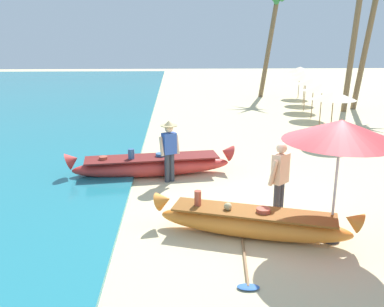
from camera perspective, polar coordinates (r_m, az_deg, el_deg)
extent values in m
plane|color=beige|center=(9.31, 9.51, -8.91)|extent=(80.00, 80.00, 0.00)
ellipsoid|color=orange|center=(8.46, 8.23, -9.52)|extent=(3.80, 1.74, 0.53)
cone|color=orange|center=(8.36, 21.05, -8.47)|extent=(0.49, 0.49, 0.46)
cone|color=orange|center=(8.71, -3.83, -6.36)|extent=(0.49, 0.49, 0.46)
cube|color=brown|center=(8.35, 8.30, -7.88)|extent=(3.22, 1.58, 0.04)
cylinder|color=#B74C38|center=(8.48, 0.79, -6.14)|extent=(0.14, 0.14, 0.33)
sphere|color=tan|center=(8.34, 4.89, -7.21)|extent=(0.16, 0.16, 0.16)
cylinder|color=#B74C38|center=(8.32, 9.67, -7.68)|extent=(0.27, 0.27, 0.10)
ellipsoid|color=red|center=(11.89, -5.41, -1.78)|extent=(4.48, 1.41, 0.54)
cone|color=red|center=(12.16, 4.73, 0.21)|extent=(0.49, 0.53, 0.54)
cone|color=red|center=(11.82, -15.92, -0.83)|extent=(0.49, 0.53, 0.54)
cube|color=maroon|center=(11.81, -5.44, -0.54)|extent=(3.79, 1.32, 0.04)
cylinder|color=#B74C38|center=(11.76, -11.97, -0.63)|extent=(0.23, 0.23, 0.10)
cylinder|color=#386699|center=(11.67, -8.26, -0.09)|extent=(0.18, 0.18, 0.29)
cylinder|color=#386699|center=(11.84, -4.30, -0.21)|extent=(0.27, 0.27, 0.10)
cylinder|color=#333842|center=(11.38, -2.76, -1.88)|extent=(0.14, 0.14, 0.79)
cylinder|color=#333842|center=(11.32, -3.40, -1.98)|extent=(0.14, 0.14, 0.79)
cube|color=#3356B2|center=(11.16, -3.13, 1.39)|extent=(0.42, 0.36, 0.57)
cylinder|color=beige|center=(11.26, -2.03, 1.26)|extent=(0.17, 0.21, 0.52)
cylinder|color=beige|center=(11.06, -4.15, 0.97)|extent=(0.17, 0.21, 0.52)
sphere|color=beige|center=(11.07, -3.16, 3.41)|extent=(0.22, 0.22, 0.22)
cylinder|color=tan|center=(11.05, -3.17, 3.82)|extent=(0.44, 0.44, 0.02)
cone|color=tan|center=(11.03, -3.18, 4.17)|extent=(0.26, 0.26, 0.12)
cylinder|color=#333842|center=(9.12, 11.42, -6.58)|extent=(0.14, 0.14, 0.87)
cylinder|color=#333842|center=(9.23, 11.91, -6.33)|extent=(0.14, 0.14, 0.87)
cube|color=beige|center=(8.92, 11.93, -1.99)|extent=(0.41, 0.41, 0.64)
cylinder|color=beige|center=(8.77, 10.97, -2.61)|extent=(0.21, 0.21, 0.58)
cylinder|color=beige|center=(9.13, 12.61, -1.94)|extent=(0.21, 0.21, 0.58)
sphere|color=beige|center=(8.80, 12.10, 0.72)|extent=(0.22, 0.22, 0.22)
cylinder|color=#B7B7BC|center=(8.33, 18.95, -3.82)|extent=(0.05, 0.05, 2.38)
cone|color=red|center=(8.06, 19.60, 2.96)|extent=(2.11, 2.11, 0.40)
cylinder|color=#333338|center=(8.77, 18.26, -10.97)|extent=(0.36, 0.36, 0.06)
cylinder|color=#8E6B47|center=(16.13, 18.45, 4.71)|extent=(0.04, 0.04, 1.90)
cone|color=beige|center=(16.00, 18.70, 7.51)|extent=(1.60, 1.60, 0.32)
cylinder|color=#8E6B47|center=(18.48, 17.11, 6.18)|extent=(0.04, 0.04, 1.90)
cone|color=beige|center=(18.37, 17.31, 8.63)|extent=(1.60, 1.60, 0.32)
cylinder|color=#8E6B47|center=(20.78, 16.08, 7.28)|extent=(0.04, 0.04, 1.90)
cone|color=beige|center=(20.68, 16.25, 9.47)|extent=(1.60, 1.60, 0.32)
cylinder|color=#8E6B47|center=(22.73, 15.11, 8.06)|extent=(0.04, 0.04, 1.90)
cone|color=beige|center=(22.64, 15.26, 10.06)|extent=(1.60, 1.60, 0.32)
cylinder|color=#8E6B47|center=(24.92, 15.00, 8.73)|extent=(0.04, 0.04, 1.90)
cone|color=beige|center=(24.84, 15.14, 10.56)|extent=(1.60, 1.60, 0.32)
cylinder|color=#8E6B47|center=(27.15, 14.35, 9.34)|extent=(0.04, 0.04, 1.90)
cone|color=beige|center=(27.07, 14.46, 11.02)|extent=(1.60, 1.60, 0.32)
cylinder|color=brown|center=(22.83, 21.03, 13.53)|extent=(0.56, 0.28, 6.61)
cylinder|color=brown|center=(27.05, 10.44, 14.23)|extent=(1.08, 0.28, 6.34)
cylinder|color=brown|center=(23.88, 22.56, 13.30)|extent=(0.94, 0.28, 6.50)
cylinder|color=#8E6B47|center=(7.77, 7.16, -13.91)|extent=(0.22, 1.78, 0.05)
ellipsoid|color=#2D60B7|center=(7.02, 7.65, -17.54)|extent=(0.38, 0.23, 0.03)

